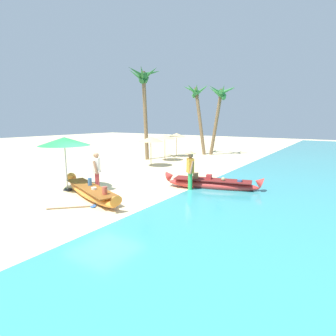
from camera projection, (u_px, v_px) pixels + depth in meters
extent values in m
plane|color=beige|center=(103.00, 196.00, 10.50)|extent=(80.00, 80.00, 0.00)
ellipsoid|color=orange|center=(90.00, 192.00, 10.23)|extent=(4.34, 2.12, 0.40)
cone|color=orange|center=(72.00, 177.00, 11.87)|extent=(0.52, 0.53, 0.49)
cone|color=orange|center=(114.00, 199.00, 8.51)|extent=(0.52, 0.53, 0.49)
cube|color=brown|center=(90.00, 187.00, 10.20)|extent=(3.69, 1.90, 0.04)
cylinder|color=#B74C38|center=(105.00, 191.00, 9.14)|extent=(0.18, 0.18, 0.29)
cylinder|color=silver|center=(94.00, 189.00, 9.80)|extent=(0.19, 0.19, 0.10)
cylinder|color=#386699|center=(90.00, 182.00, 10.41)|extent=(0.16, 0.16, 0.32)
ellipsoid|color=red|center=(212.00, 185.00, 11.38)|extent=(3.91, 1.70, 0.43)
cone|color=red|center=(170.00, 176.00, 11.93)|extent=(0.51, 0.54, 0.51)
cone|color=red|center=(259.00, 182.00, 10.74)|extent=(0.51, 0.54, 0.51)
cube|color=maroon|center=(212.00, 180.00, 11.34)|extent=(3.32, 1.55, 0.04)
cylinder|color=#386699|center=(240.00, 181.00, 10.90)|extent=(0.21, 0.21, 0.10)
sphere|color=tan|center=(223.00, 179.00, 11.08)|extent=(0.17, 0.17, 0.17)
cube|color=#B73333|center=(209.00, 177.00, 11.44)|extent=(0.27, 0.29, 0.21)
cube|color=#9E754C|center=(196.00, 176.00, 11.54)|extent=(0.31, 0.33, 0.25)
cylinder|color=green|center=(191.00, 182.00, 11.01)|extent=(0.14, 0.14, 0.80)
cylinder|color=green|center=(190.00, 182.00, 11.14)|extent=(0.14, 0.14, 0.80)
cube|color=gold|center=(190.00, 166.00, 10.95)|extent=(0.41, 0.41, 0.60)
cylinder|color=#9E7051|center=(192.00, 168.00, 10.74)|extent=(0.20, 0.21, 0.55)
cylinder|color=#9E7051|center=(188.00, 166.00, 11.18)|extent=(0.20, 0.21, 0.55)
sphere|color=#9E7051|center=(191.00, 155.00, 10.88)|extent=(0.22, 0.22, 0.22)
cylinder|color=tan|center=(191.00, 153.00, 10.86)|extent=(0.44, 0.44, 0.02)
cone|color=tan|center=(191.00, 152.00, 10.85)|extent=(0.26, 0.26, 0.12)
cylinder|color=#B2383D|center=(98.00, 182.00, 11.14)|extent=(0.14, 0.14, 0.80)
cylinder|color=#B2383D|center=(97.00, 182.00, 11.01)|extent=(0.14, 0.14, 0.80)
cube|color=silver|center=(97.00, 165.00, 10.95)|extent=(0.38, 0.42, 0.61)
cylinder|color=#9E7051|center=(99.00, 166.00, 11.19)|extent=(0.22, 0.19, 0.55)
cylinder|color=#9E7051|center=(96.00, 168.00, 10.73)|extent=(0.22, 0.19, 0.55)
sphere|color=#9E7051|center=(96.00, 155.00, 10.88)|extent=(0.22, 0.22, 0.22)
cylinder|color=#B7B7BC|center=(66.00, 164.00, 11.11)|extent=(0.05, 0.05, 2.23)
cone|color=#28934C|center=(64.00, 141.00, 10.94)|extent=(2.07, 2.07, 0.35)
cylinder|color=#333338|center=(68.00, 190.00, 11.30)|extent=(0.36, 0.36, 0.06)
cylinder|color=#8E6B47|center=(151.00, 152.00, 17.07)|extent=(0.04, 0.04, 1.90)
cone|color=tan|center=(151.00, 139.00, 16.93)|extent=(1.60, 1.60, 0.32)
cylinder|color=#8E6B47|center=(165.00, 148.00, 19.54)|extent=(0.04, 0.04, 1.90)
cone|color=tan|center=(165.00, 137.00, 19.40)|extent=(1.60, 1.60, 0.32)
cylinder|color=#8E6B47|center=(176.00, 145.00, 21.77)|extent=(0.04, 0.04, 1.90)
cone|color=tan|center=(176.00, 135.00, 21.63)|extent=(1.60, 1.60, 0.32)
cylinder|color=brown|center=(200.00, 121.00, 22.96)|extent=(1.22, 0.28, 5.72)
cone|color=#337F3D|center=(200.00, 91.00, 22.53)|extent=(1.58, 0.41, 1.18)
cone|color=#337F3D|center=(200.00, 91.00, 22.89)|extent=(1.19, 1.36, 1.17)
cone|color=#337F3D|center=(196.00, 91.00, 23.26)|extent=(1.04, 1.93, 0.98)
cone|color=#337F3D|center=(193.00, 90.00, 23.18)|extent=(1.77, 1.19, 0.88)
cone|color=#337F3D|center=(191.00, 90.00, 22.77)|extent=(1.45, 1.04, 0.89)
cone|color=#337F3D|center=(193.00, 90.00, 22.44)|extent=(0.55, 1.59, 1.14)
cone|color=#337F3D|center=(196.00, 89.00, 22.34)|extent=(1.14, 1.49, 0.97)
cylinder|color=brown|center=(145.00, 116.00, 19.79)|extent=(0.54, 0.28, 6.43)
cone|color=#23602D|center=(148.00, 75.00, 19.08)|extent=(1.68, 0.37, 1.14)
cone|color=#23602D|center=(149.00, 73.00, 19.43)|extent=(1.40, 1.50, 0.74)
cone|color=#23602D|center=(146.00, 77.00, 19.78)|extent=(0.67, 1.69, 1.20)
cone|color=#23602D|center=(140.00, 74.00, 19.73)|extent=(1.80, 1.10, 0.74)
cone|color=#23602D|center=(138.00, 76.00, 19.47)|extent=(1.55, 0.81, 1.19)
cone|color=#23602D|center=(138.00, 73.00, 18.97)|extent=(0.66, 1.85, 0.93)
cone|color=#23602D|center=(142.00, 74.00, 18.87)|extent=(1.19, 1.65, 1.16)
cylinder|color=brown|center=(216.00, 123.00, 22.51)|extent=(1.08, 0.28, 5.51)
cone|color=#337F3D|center=(227.00, 91.00, 21.65)|extent=(1.59, 0.53, 0.93)
cone|color=#337F3D|center=(227.00, 91.00, 21.93)|extent=(1.37, 1.44, 0.83)
cone|color=#337F3D|center=(223.00, 91.00, 22.30)|extent=(0.59, 2.04, 0.71)
cone|color=#337F3D|center=(217.00, 93.00, 22.30)|extent=(1.87, 1.08, 1.25)
cone|color=#337F3D|center=(216.00, 93.00, 21.90)|extent=(1.45, 1.00, 1.17)
cone|color=#337F3D|center=(217.00, 91.00, 21.51)|extent=(0.95, 1.99, 1.02)
cone|color=#337F3D|center=(223.00, 91.00, 21.40)|extent=(1.18, 1.58, 1.04)
cylinder|color=#8E6B47|center=(70.00, 207.00, 9.00)|extent=(1.09, 1.10, 0.05)
ellipsoid|color=#2D60B7|center=(93.00, 206.00, 9.15)|extent=(0.40, 0.40, 0.03)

